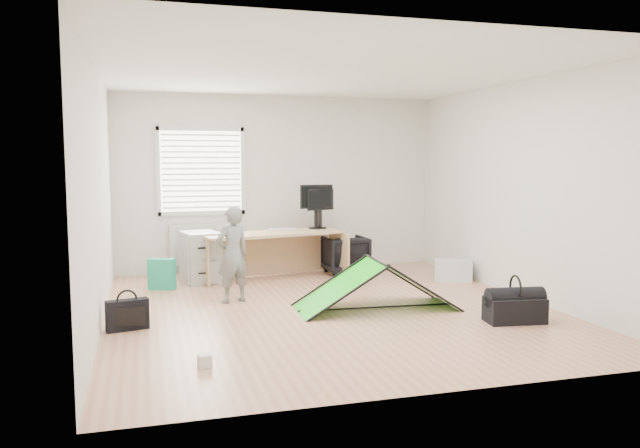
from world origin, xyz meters
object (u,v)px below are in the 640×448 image
object	(u,v)px
desk	(273,256)
monitor_right	(320,214)
thermos	(320,220)
office_chair	(345,255)
person	(233,255)
monitor_left	(316,213)
storage_crate	(453,270)
filing_cabinet	(200,257)
laptop_bag	(127,315)
duffel_bag	(515,310)
kite	(376,285)

from	to	relation	value
desk	monitor_right	xyz separation A→B (m)	(0.78, 0.27, 0.56)
monitor_right	thermos	world-z (taller)	monitor_right
monitor_right	office_chair	bearing A→B (deg)	-35.28
thermos	person	bearing A→B (deg)	-134.60
monitor_left	storage_crate	xyz separation A→B (m)	(1.75, -1.02, -0.79)
filing_cabinet	laptop_bag	bearing A→B (deg)	-124.13
laptop_bag	person	bearing A→B (deg)	24.72
monitor_left	thermos	bearing A→B (deg)	13.26
desk	monitor_right	size ratio (longest dim) A/B	4.40
office_chair	duffel_bag	size ratio (longest dim) A/B	1.03
thermos	office_chair	distance (m)	0.65
monitor_right	kite	bearing A→B (deg)	-109.93
monitor_left	thermos	world-z (taller)	monitor_left
desk	monitor_left	size ratio (longest dim) A/B	3.98
thermos	office_chair	size ratio (longest dim) A/B	0.39
monitor_left	storage_crate	bearing A→B (deg)	-35.84
kite	thermos	bearing A→B (deg)	94.88
filing_cabinet	person	distance (m)	1.43
kite	monitor_left	bearing A→B (deg)	96.41
desk	kite	distance (m)	2.20
monitor_left	thermos	xyz separation A→B (m)	(0.06, 0.02, -0.12)
filing_cabinet	office_chair	world-z (taller)	filing_cabinet
thermos	storage_crate	xyz separation A→B (m)	(1.69, -1.04, -0.67)
monitor_left	monitor_right	distance (m)	0.07
duffel_bag	kite	bearing A→B (deg)	148.83
thermos	office_chair	xyz separation A→B (m)	(0.37, -0.11, -0.52)
monitor_right	laptop_bag	bearing A→B (deg)	-158.20
duffel_bag	person	bearing A→B (deg)	155.21
storage_crate	laptop_bag	size ratio (longest dim) A/B	1.24
desk	person	distance (m)	1.49
monitor_right	duffel_bag	size ratio (longest dim) A/B	0.75
monitor_left	duffel_bag	bearing A→B (deg)	-74.28
office_chair	kite	xyz separation A→B (m)	(-0.36, -2.22, -0.00)
filing_cabinet	storage_crate	size ratio (longest dim) A/B	1.38
monitor_right	duffel_bag	world-z (taller)	monitor_right
filing_cabinet	monitor_right	xyz separation A→B (m)	(1.80, 0.15, 0.55)
monitor_left	office_chair	distance (m)	0.78
filing_cabinet	thermos	distance (m)	1.86
filing_cabinet	duffel_bag	size ratio (longest dim) A/B	1.16
person	storage_crate	size ratio (longest dim) A/B	2.26
monitor_right	kite	distance (m)	2.40
filing_cabinet	laptop_bag	distance (m)	2.52
thermos	duffel_bag	size ratio (longest dim) A/B	0.40
office_chair	thermos	bearing A→B (deg)	-18.10
monitor_right	thermos	size ratio (longest dim) A/B	1.88
monitor_left	filing_cabinet	bearing A→B (deg)	179.02
office_chair	duffel_bag	bearing A→B (deg)	104.08
desk	monitor_right	bearing A→B (deg)	9.55
kite	office_chair	bearing A→B (deg)	85.40
desk	laptop_bag	distance (m)	2.96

